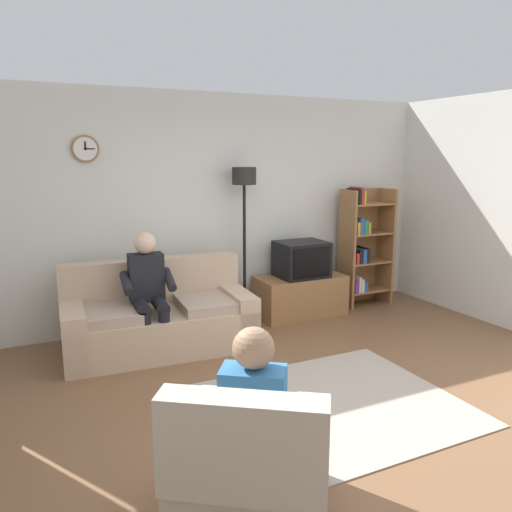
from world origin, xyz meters
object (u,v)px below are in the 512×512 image
object	(u,v)px
floor_lamp	(244,202)
armchair_near_window	(253,474)
tv	(302,259)
person_on_couch	(148,287)
bookshelf	(362,246)
person_in_left_armchair	(256,412)
couch	(159,320)
tv_stand	(300,295)

from	to	relation	value
floor_lamp	armchair_near_window	xyz separation A→B (m)	(-1.39, -3.18, -1.16)
tv	person_on_couch	bearing A→B (deg)	-167.70
armchair_near_window	person_on_couch	size ratio (longest dim) A/B	0.95
bookshelf	floor_lamp	distance (m)	1.84
person_in_left_armchair	armchair_near_window	bearing A→B (deg)	-124.49
couch	tv_stand	xyz separation A→B (m)	(1.90, 0.36, -0.06)
tv_stand	floor_lamp	distance (m)	1.40
couch	bookshelf	xyz separation A→B (m)	(2.90, 0.43, 0.48)
tv_stand	person_in_left_armchair	world-z (taller)	person_in_left_armchair
tv	person_in_left_armchair	xyz separation A→B (m)	(-2.06, -2.98, -0.12)
armchair_near_window	person_on_couch	xyz separation A→B (m)	(0.09, 2.61, 0.41)
floor_lamp	person_on_couch	xyz separation A→B (m)	(-1.30, -0.56, -0.75)
couch	floor_lamp	xyz separation A→B (m)	(1.18, 0.45, 1.14)
tv	armchair_near_window	world-z (taller)	tv
tv	bookshelf	world-z (taller)	bookshelf
couch	tv	xyz separation A→B (m)	(1.90, 0.33, 0.41)
bookshelf	armchair_near_window	size ratio (longest dim) A/B	1.34
tv_stand	armchair_near_window	xyz separation A→B (m)	(-2.11, -3.08, 0.04)
couch	tv_stand	bearing A→B (deg)	10.58
floor_lamp	armchair_near_window	world-z (taller)	floor_lamp
floor_lamp	person_in_left_armchair	xyz separation A→B (m)	(-1.34, -3.10, -0.85)
person_in_left_armchair	bookshelf	bearing A→B (deg)	45.16
person_in_left_armchair	tv	bearing A→B (deg)	55.30
person_on_couch	tv	bearing A→B (deg)	12.30
tv_stand	person_in_left_armchair	bearing A→B (deg)	-124.48
armchair_near_window	bookshelf	bearing A→B (deg)	45.37
tv	floor_lamp	distance (m)	1.03
couch	armchair_near_window	size ratio (longest dim) A/B	1.66
tv	floor_lamp	size ratio (longest dim) A/B	0.32
tv	person_on_couch	xyz separation A→B (m)	(-2.02, -0.44, -0.02)
tv_stand	armchair_near_window	size ratio (longest dim) A/B	0.93
tv_stand	person_on_couch	world-z (taller)	person_on_couch
bookshelf	person_on_couch	bearing A→B (deg)	-169.88
bookshelf	person_in_left_armchair	xyz separation A→B (m)	(-3.06, -3.08, -0.18)
person_on_couch	couch	bearing A→B (deg)	42.47
armchair_near_window	tv_stand	bearing A→B (deg)	55.52
person_on_couch	person_in_left_armchair	world-z (taller)	person_on_couch
person_in_left_armchair	couch	bearing A→B (deg)	86.52
tv	armchair_near_window	size ratio (longest dim) A/B	0.51
bookshelf	floor_lamp	bearing A→B (deg)	179.15
couch	person_in_left_armchair	xyz separation A→B (m)	(-0.16, -2.65, 0.29)
couch	person_in_left_armchair	bearing A→B (deg)	-93.48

